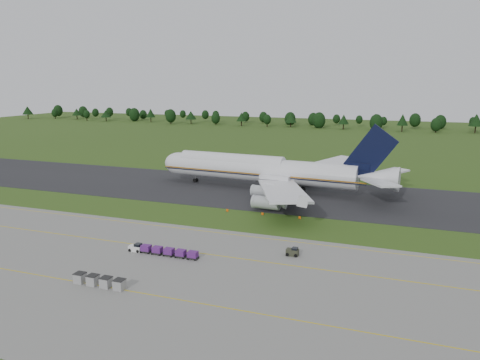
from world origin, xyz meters
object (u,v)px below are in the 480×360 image
at_px(utility_cart, 292,252).
at_px(uld_row, 99,281).
at_px(baggage_train, 162,251).
at_px(edge_markers, 263,214).
at_px(aircraft, 265,170).

distance_m(utility_cart, uld_row, 33.56).
distance_m(baggage_train, edge_markers, 32.35).
bearing_deg(edge_markers, aircraft, 105.63).
bearing_deg(edge_markers, utility_cart, -61.00).
bearing_deg(aircraft, uld_row, -93.63).
distance_m(uld_row, edge_markers, 47.40).
bearing_deg(baggage_train, utility_cart, 19.08).
relative_size(aircraft, baggage_train, 5.18).
relative_size(aircraft, utility_cart, 32.69).
bearing_deg(aircraft, utility_cart, -67.76).
bearing_deg(baggage_train, edge_markers, 73.04).
relative_size(uld_row, edge_markers, 0.48).
relative_size(utility_cart, uld_row, 0.25).
bearing_deg(utility_cart, uld_row, -137.52).
relative_size(baggage_train, edge_markers, 0.76).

